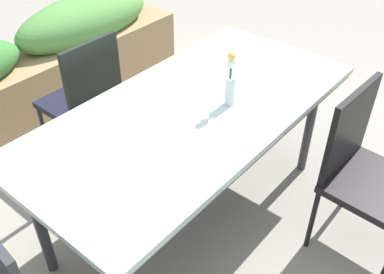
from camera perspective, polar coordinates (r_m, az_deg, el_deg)
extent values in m
plane|color=gray|center=(2.71, -1.14, -9.93)|extent=(12.00, 12.00, 0.00)
cube|color=#B2C6C1|center=(2.23, 0.00, 3.47)|extent=(1.87, 0.91, 0.03)
cube|color=#333338|center=(2.24, 0.00, 2.85)|extent=(1.83, 0.90, 0.02)
cylinder|color=#333338|center=(2.88, 15.16, 1.57)|extent=(0.06, 0.06, 0.73)
cylinder|color=#333338|center=(2.30, -19.41, -10.45)|extent=(0.06, 0.06, 0.73)
cylinder|color=#333338|center=(3.13, 4.89, 6.03)|extent=(0.06, 0.06, 0.73)
cube|color=black|center=(2.90, -14.54, 4.38)|extent=(0.42, 0.42, 0.04)
cube|color=black|center=(2.64, -12.78, 7.40)|extent=(0.39, 0.03, 0.47)
cylinder|color=black|center=(3.09, -18.68, 0.34)|extent=(0.03, 0.03, 0.46)
cylinder|color=black|center=(3.25, -13.35, 3.43)|extent=(0.03, 0.03, 0.46)
cylinder|color=black|center=(2.83, -14.41, -2.62)|extent=(0.03, 0.03, 0.46)
cylinder|color=black|center=(3.00, -8.86, 0.88)|extent=(0.03, 0.03, 0.46)
cube|color=black|center=(2.43, 23.11, -6.06)|extent=(0.48, 0.48, 0.04)
cube|color=black|center=(2.32, 19.90, 0.79)|extent=(0.44, 0.05, 0.48)
cylinder|color=black|center=(2.77, 19.81, -5.29)|extent=(0.03, 0.03, 0.44)
cylinder|color=black|center=(2.48, 15.49, -10.33)|extent=(0.03, 0.03, 0.44)
cylinder|color=silver|center=(2.21, 4.96, 6.00)|extent=(0.05, 0.05, 0.16)
cylinder|color=#2D662D|center=(2.14, 5.08, 8.63)|extent=(0.01, 0.01, 0.16)
sphere|color=#EFCC4C|center=(2.11, 5.20, 10.58)|extent=(0.04, 0.04, 0.04)
cylinder|color=#2D662D|center=(2.15, 5.16, 8.21)|extent=(0.01, 0.01, 0.13)
sphere|color=white|center=(2.12, 5.26, 9.73)|extent=(0.04, 0.04, 0.04)
cylinder|color=#2D662D|center=(2.16, 4.95, 8.11)|extent=(0.01, 0.01, 0.11)
sphere|color=white|center=(2.13, 5.04, 9.43)|extent=(0.04, 0.04, 0.04)
cube|color=#9E7F56|center=(3.68, -20.75, 6.26)|extent=(2.85, 0.55, 0.45)
ellipsoid|color=#569347|center=(3.84, -13.82, 14.76)|extent=(1.28, 0.50, 0.40)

